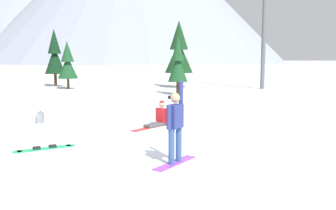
% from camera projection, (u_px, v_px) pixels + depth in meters
% --- Properties ---
extents(ground_plane, '(800.00, 800.00, 0.00)m').
position_uv_depth(ground_plane, '(138.00, 149.00, 10.59)').
color(ground_plane, silver).
extents(snowboarder_foreground, '(1.08, 1.46, 2.03)m').
position_uv_depth(snowboarder_foreground, '(175.00, 125.00, 9.00)').
color(snowboarder_foreground, '#993FD8').
rests_on(snowboarder_foreground, ground_plane).
extents(snowboarder_midground, '(1.37, 1.62, 0.97)m').
position_uv_depth(snowboarder_midground, '(159.00, 117.00, 14.16)').
color(snowboarder_midground, '#4C4C51').
rests_on(snowboarder_midground, ground_plane).
extents(loose_snowboard_near_left, '(1.63, 1.15, 0.09)m').
position_uv_depth(loose_snowboard_near_left, '(45.00, 148.00, 10.57)').
color(loose_snowboard_near_left, '#19B259').
rests_on(loose_snowboard_near_left, ground_plane).
extents(backpack_grey, '(0.27, 0.33, 0.47)m').
position_uv_depth(backpack_grey, '(40.00, 118.00, 14.78)').
color(backpack_grey, gray).
rests_on(backpack_grey, ground_plane).
extents(pine_tree_short, '(1.39, 1.39, 4.23)m').
position_uv_depth(pine_tree_short, '(178.00, 62.00, 26.13)').
color(pine_tree_short, '#472D19').
rests_on(pine_tree_short, ground_plane).
extents(pine_tree_slender, '(1.68, 1.68, 4.04)m').
position_uv_depth(pine_tree_slender, '(68.00, 63.00, 31.14)').
color(pine_tree_slender, '#472D19').
rests_on(pine_tree_slender, ground_plane).
extents(pine_tree_young, '(2.50, 2.50, 5.92)m').
position_uv_depth(pine_tree_young, '(179.00, 51.00, 32.68)').
color(pine_tree_young, '#472D19').
rests_on(pine_tree_young, ground_plane).
extents(pine_tree_tall, '(1.84, 1.84, 5.29)m').
position_uv_depth(pine_tree_tall, '(55.00, 55.00, 33.98)').
color(pine_tree_tall, '#472D19').
rests_on(pine_tree_tall, ground_plane).
extents(ski_lift_tower, '(3.54, 0.36, 11.33)m').
position_uv_depth(ski_lift_tower, '(265.00, 12.00, 30.63)').
color(ski_lift_tower, '#595B60').
rests_on(ski_lift_tower, ground_plane).
extents(peak_central_summit, '(131.20, 131.20, 61.34)m').
position_uv_depth(peak_central_summit, '(38.00, 9.00, 222.03)').
color(peak_central_summit, '#8C93A3').
rests_on(peak_central_summit, ground_plane).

